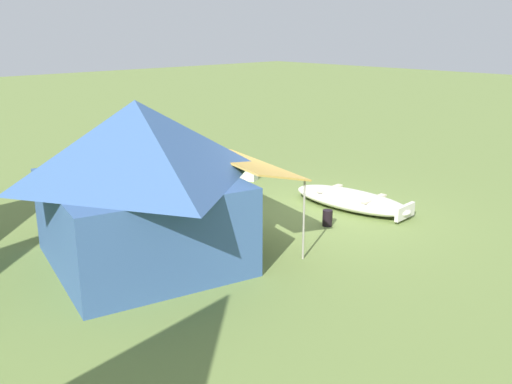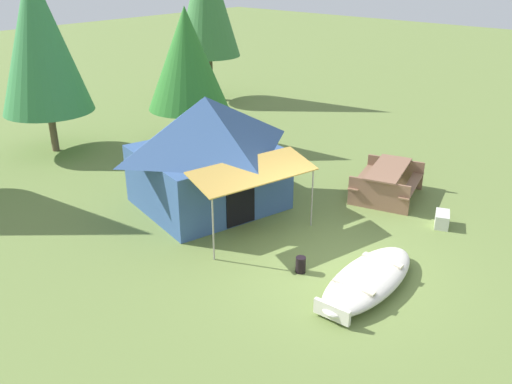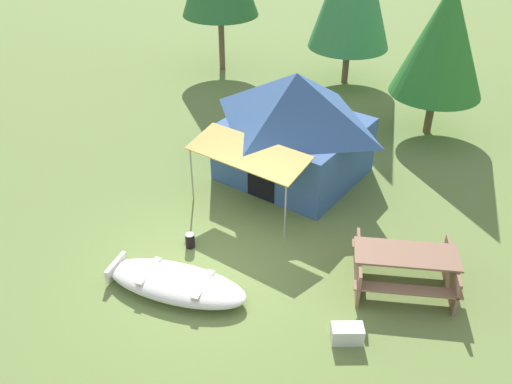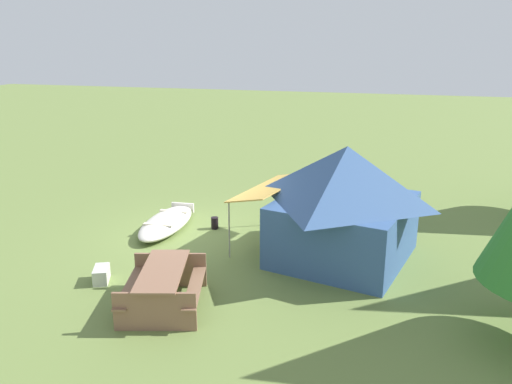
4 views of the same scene
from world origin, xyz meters
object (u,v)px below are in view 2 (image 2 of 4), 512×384
object	(u,v)px
picnic_table	(387,179)
cooler_box	(442,219)
fuel_can	(301,265)
beached_rowboat	(368,279)
pine_tree_back_left	(187,59)
canvas_cabin_tent	(207,151)
pine_tree_back_right	(39,40)

from	to	relation	value
picnic_table	cooler_box	distance (m)	1.91
fuel_can	beached_rowboat	bearing A→B (deg)	-73.57
fuel_can	pine_tree_back_left	world-z (taller)	pine_tree_back_left
canvas_cabin_tent	picnic_table	bearing A→B (deg)	-42.77
beached_rowboat	picnic_table	bearing A→B (deg)	24.69
pine_tree_back_left	cooler_box	bearing A→B (deg)	-90.77
pine_tree_back_left	pine_tree_back_right	world-z (taller)	pine_tree_back_right
cooler_box	pine_tree_back_left	size ratio (longest dim) A/B	0.13
picnic_table	cooler_box	world-z (taller)	picnic_table
pine_tree_back_left	pine_tree_back_right	bearing A→B (deg)	139.28
picnic_table	pine_tree_back_left	xyz separation A→B (m)	(-0.50, 6.86, 2.28)
beached_rowboat	pine_tree_back_left	distance (m)	9.71
cooler_box	fuel_can	world-z (taller)	fuel_can
pine_tree_back_left	pine_tree_back_right	xyz separation A→B (m)	(-3.23, 2.78, 0.66)
picnic_table	pine_tree_back_right	xyz separation A→B (m)	(-3.74, 9.65, 2.93)
canvas_cabin_tent	picnic_table	world-z (taller)	canvas_cabin_tent
pine_tree_back_right	beached_rowboat	bearing A→B (deg)	-91.19
beached_rowboat	picnic_table	size ratio (longest dim) A/B	1.28
cooler_box	pine_tree_back_left	world-z (taller)	pine_tree_back_left
beached_rowboat	picnic_table	world-z (taller)	picnic_table
pine_tree_back_right	fuel_can	bearing A→B (deg)	-93.46
pine_tree_back_right	cooler_box	bearing A→B (deg)	-74.74
cooler_box	beached_rowboat	bearing A→B (deg)	-179.18
beached_rowboat	canvas_cabin_tent	bearing A→B (deg)	82.59
cooler_box	pine_tree_back_right	distance (m)	12.29
beached_rowboat	canvas_cabin_tent	distance (m)	5.11
canvas_cabin_tent	picnic_table	xyz separation A→B (m)	(3.34, -3.09, -0.92)
picnic_table	cooler_box	xyz separation A→B (m)	(-0.62, -1.78, -0.34)
canvas_cabin_tent	picnic_table	size ratio (longest dim) A/B	2.02
pine_tree_back_right	pine_tree_back_left	bearing A→B (deg)	-40.72
picnic_table	pine_tree_back_left	bearing A→B (deg)	94.20
cooler_box	pine_tree_back_left	distance (m)	9.03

